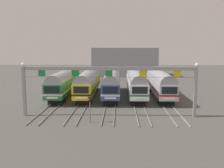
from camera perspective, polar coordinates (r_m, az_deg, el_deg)
name	(u,v)px	position (r m, az deg, el deg)	size (l,w,h in m)	color
ground_plane	(112,96)	(46.54, 0.02, -2.77)	(160.00, 160.00, 0.00)	#4C4944
track_bed	(114,83)	(63.28, 0.49, 0.28)	(18.78, 70.00, 0.15)	gray
commuter_train_green	(65,82)	(47.14, -10.53, 0.55)	(2.88, 18.06, 4.77)	#236B42
commuter_train_yellow	(88,82)	(46.42, -5.31, 0.53)	(2.88, 18.06, 5.05)	gold
commuter_train_blue	(112,82)	(46.09, 0.02, 0.51)	(2.88, 18.06, 5.05)	#284C9E
commuter_train_white	(136,82)	(46.16, 5.39, 0.49)	(2.88, 18.06, 5.05)	white
commuter_train_stainless	(160,82)	(46.64, 10.69, 0.46)	(2.88, 18.06, 5.05)	#B2B5BA
catenary_gantry	(109,76)	(32.38, -0.70, 1.76)	(22.52, 0.44, 6.97)	gray
yard_signal_mast	(90,104)	(30.36, -5.00, -4.60)	(0.28, 0.35, 3.16)	#59595E
maintenance_building	(125,62)	(79.86, 2.83, 5.04)	(19.77, 10.00, 8.71)	gray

